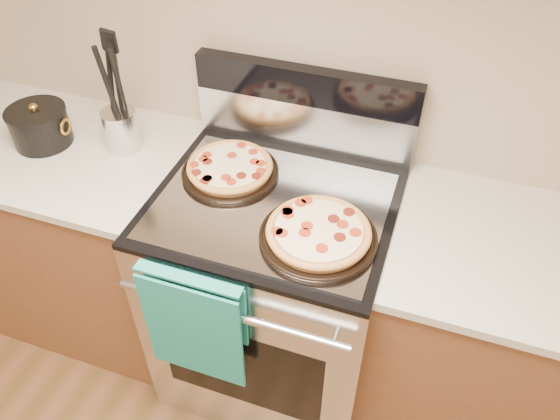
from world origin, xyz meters
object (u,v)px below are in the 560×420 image
(range_body, at_px, (275,294))
(saucepan, at_px, (40,128))
(pepperoni_pizza_front, at_px, (318,234))
(pepperoni_pizza_back, at_px, (230,169))
(utensil_crock, at_px, (122,130))

(range_body, xyz_separation_m, saucepan, (-0.89, 0.04, 0.52))
(range_body, relative_size, pepperoni_pizza_front, 2.65)
(pepperoni_pizza_back, height_order, saucepan, saucepan)
(range_body, relative_size, utensil_crock, 6.04)
(range_body, relative_size, saucepan, 4.47)
(utensil_crock, relative_size, saucepan, 0.74)
(pepperoni_pizza_front, distance_m, saucepan, 1.08)
(range_body, height_order, pepperoni_pizza_back, pepperoni_pizza_back)
(pepperoni_pizza_front, bearing_deg, utensil_crock, 163.64)
(pepperoni_pizza_front, bearing_deg, pepperoni_pizza_back, 151.33)
(pepperoni_pizza_front, distance_m, utensil_crock, 0.81)
(pepperoni_pizza_back, bearing_deg, utensil_crock, 175.65)
(range_body, relative_size, pepperoni_pizza_back, 2.85)
(saucepan, bearing_deg, range_body, -2.40)
(pepperoni_pizza_back, distance_m, saucepan, 0.71)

